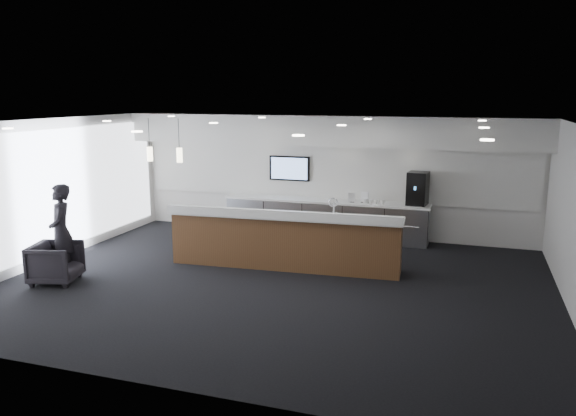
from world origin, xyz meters
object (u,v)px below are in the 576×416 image
(armchair, at_px, (56,263))
(service_counter, at_px, (285,240))
(lounge_guest, at_px, (61,231))
(coffee_machine, at_px, (418,188))

(armchair, bearing_deg, service_counter, -74.59)
(armchair, height_order, lounge_guest, lounge_guest)
(coffee_machine, relative_size, armchair, 0.92)
(service_counter, relative_size, coffee_machine, 6.21)
(coffee_machine, relative_size, lounge_guest, 0.42)
(coffee_machine, height_order, lounge_guest, lounge_guest)
(armchair, xyz_separation_m, lounge_guest, (-0.09, 0.32, 0.53))
(service_counter, bearing_deg, lounge_guest, -157.39)
(service_counter, xyz_separation_m, armchair, (-3.79, -2.24, -0.20))
(coffee_machine, distance_m, armchair, 7.94)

